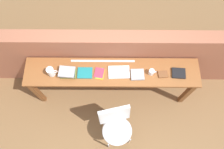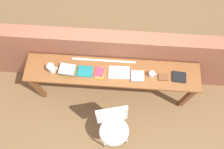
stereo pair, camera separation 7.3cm
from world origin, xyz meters
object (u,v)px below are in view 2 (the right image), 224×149
book_stack_leftmost (68,70)px  magazine_cycling (85,71)px  chair_white_moulded (113,126)px  pamphlet_pile_colourful (100,73)px  pitcher_white (52,68)px  book_open_centre (119,73)px  book_repair_rightmost (179,77)px  mug (152,74)px  leather_journal_brown (163,77)px

book_stack_leftmost → magazine_cycling: 0.24m
chair_white_moulded → magazine_cycling: size_ratio=4.27×
chair_white_moulded → pamphlet_pile_colourful: 0.79m
pamphlet_pile_colourful → magazine_cycling: bearing=178.8°
pitcher_white → magazine_cycling: size_ratio=0.88×
pitcher_white → pamphlet_pile_colourful: pitcher_white is taller
pitcher_white → book_open_centre: size_ratio=0.62×
pitcher_white → book_repair_rightmost: bearing=0.5°
pamphlet_pile_colourful → book_open_centre: size_ratio=0.65×
chair_white_moulded → mug: size_ratio=8.10×
book_stack_leftmost → leather_journal_brown: bearing=-0.1°
pitcher_white → pamphlet_pile_colourful: bearing=0.8°
book_stack_leftmost → leather_journal_brown: book_stack_leftmost is taller
leather_journal_brown → magazine_cycling: bearing=174.0°
mug → leather_journal_brown: bearing=-6.2°
pitcher_white → mug: 1.40m
book_repair_rightmost → book_open_centre: bearing=-176.9°
pitcher_white → book_open_centre: pitcher_white is taller
book_open_centre → book_repair_rightmost: size_ratio=1.58×
pamphlet_pile_colourful → book_stack_leftmost: bearing=-178.9°
book_stack_leftmost → leather_journal_brown: size_ratio=1.87×
book_stack_leftmost → pamphlet_pile_colourful: bearing=1.1°
chair_white_moulded → book_repair_rightmost: book_repair_rightmost is taller
chair_white_moulded → pamphlet_pile_colourful: size_ratio=4.60×
pamphlet_pile_colourful → book_repair_rightmost: bearing=0.3°
leather_journal_brown → book_repair_rightmost: book_repair_rightmost is taller
magazine_cycling → book_stack_leftmost: bearing=-177.0°
book_open_centre → book_repair_rightmost: bearing=-2.7°
book_stack_leftmost → book_repair_rightmost: bearing=0.5°
pitcher_white → book_open_centre: bearing=1.7°
mug → book_repair_rightmost: mug is taller
chair_white_moulded → book_open_centre: size_ratio=3.00×
pamphlet_pile_colourful → pitcher_white: bearing=-179.2°
pitcher_white → book_repair_rightmost: pitcher_white is taller
mug → pitcher_white: bearing=-179.3°
book_stack_leftmost → mug: (1.17, 0.02, -0.00)m
chair_white_moulded → pamphlet_pile_colourful: (-0.24, 0.67, 0.36)m
book_open_centre → book_stack_leftmost: bearing=-179.8°
chair_white_moulded → pitcher_white: 1.20m
pitcher_white → book_open_centre: (0.94, 0.03, -0.07)m
chair_white_moulded → book_open_centre: (0.03, 0.68, 0.36)m
book_stack_leftmost → pamphlet_pile_colourful: (0.44, 0.01, -0.04)m
pamphlet_pile_colourful → mug: bearing=0.6°
chair_white_moulded → pitcher_white: bearing=144.2°
magazine_cycling → mug: size_ratio=1.90×
chair_white_moulded → mug: (0.49, 0.67, 0.40)m
mug → book_stack_leftmost: bearing=-179.2°
book_open_centre → magazine_cycling: bearing=179.8°
chair_white_moulded → leather_journal_brown: (0.65, 0.66, 0.37)m
magazine_cycling → pamphlet_pile_colourful: bearing=-1.3°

